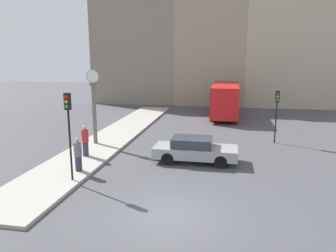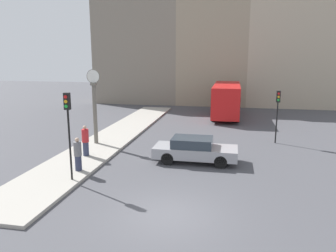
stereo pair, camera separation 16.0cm
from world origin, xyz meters
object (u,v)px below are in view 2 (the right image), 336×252
object	(u,v)px
street_clock	(95,106)
pedestrian_grey_jacket	(78,154)
traffic_light_far	(278,106)
bus_distant	(227,98)
sedan_car	(195,150)
pedestrian_red_top	(85,141)
traffic_light_near	(68,119)

from	to	relation	value
street_clock	pedestrian_grey_jacket	distance (m)	5.62
traffic_light_far	bus_distant	bearing A→B (deg)	110.32
sedan_car	pedestrian_grey_jacket	world-z (taller)	pedestrian_grey_jacket
sedan_car	pedestrian_grey_jacket	bearing A→B (deg)	-151.78
bus_distant	pedestrian_red_top	distance (m)	17.08
traffic_light_far	pedestrian_red_top	xyz separation A→B (m)	(-11.19, -5.66, -1.53)
traffic_light_far	pedestrian_red_top	world-z (taller)	traffic_light_far
bus_distant	pedestrian_grey_jacket	world-z (taller)	bus_distant
traffic_light_near	sedan_car	bearing A→B (deg)	38.60
traffic_light_near	street_clock	distance (m)	6.64
sedan_car	traffic_light_near	distance (m)	7.12
bus_distant	traffic_light_near	distance (m)	20.10
bus_distant	pedestrian_grey_jacket	bearing A→B (deg)	-111.30
bus_distant	traffic_light_far	xyz separation A→B (m)	(3.55, -9.59, 0.77)
traffic_light_near	pedestrian_red_top	world-z (taller)	traffic_light_near
sedan_car	street_clock	bearing A→B (deg)	161.81
traffic_light_far	pedestrian_grey_jacket	xyz separation A→B (m)	(-10.45, -8.10, -1.57)
traffic_light_near	street_clock	bearing A→B (deg)	103.73
traffic_light_far	traffic_light_near	bearing A→B (deg)	-137.51
street_clock	traffic_light_far	bearing A→B (deg)	13.82
pedestrian_grey_jacket	traffic_light_near	bearing A→B (deg)	-77.78
street_clock	pedestrian_grey_jacket	world-z (taller)	street_clock
sedan_car	pedestrian_grey_jacket	xyz separation A→B (m)	(-5.52, -2.96, 0.28)
traffic_light_near	pedestrian_grey_jacket	distance (m)	2.41
traffic_light_far	pedestrian_red_top	size ratio (longest dim) A/B	2.01
traffic_light_near	pedestrian_red_top	distance (m)	4.31
traffic_light_far	pedestrian_grey_jacket	world-z (taller)	traffic_light_far
bus_distant	pedestrian_red_top	xyz separation A→B (m)	(-7.64, -15.26, -0.76)
traffic_light_near	pedestrian_red_top	bearing A→B (deg)	105.28
traffic_light_near	pedestrian_grey_jacket	xyz separation A→B (m)	(-0.27, 1.23, -2.06)
bus_distant	street_clock	distance (m)	14.97
bus_distant	pedestrian_grey_jacket	size ratio (longest dim) A/B	5.22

